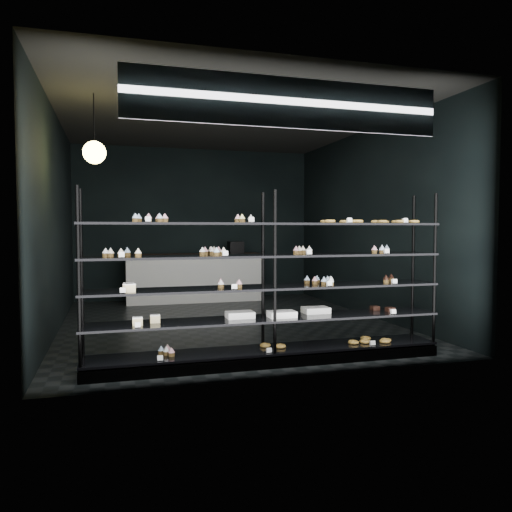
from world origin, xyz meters
The scene contains 5 objects.
room centered at (0.00, 0.00, 1.60)m, with size 5.01×6.01×3.20m.
display_shelf centered at (-0.09, -2.45, 0.63)m, with size 4.00×0.50×1.91m.
signage centered at (0.00, -2.93, 2.75)m, with size 3.30×0.05×0.50m.
pendant_lamp centered at (-1.92, -1.09, 2.45)m, with size 0.28×0.28×0.87m.
service_counter centered at (-0.11, 2.50, 0.50)m, with size 2.83×0.65×1.23m.
Camera 1 is at (-1.71, -7.69, 1.50)m, focal length 35.00 mm.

